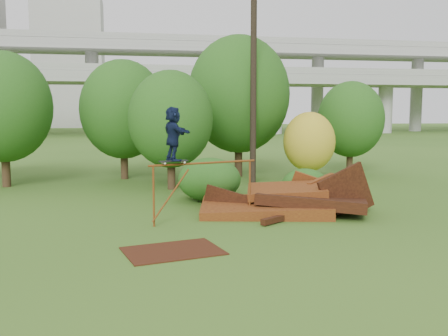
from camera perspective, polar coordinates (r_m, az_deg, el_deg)
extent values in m
plane|color=#2D5116|center=(13.76, 4.87, -7.49)|extent=(240.00, 240.00, 0.00)
cube|color=#43160C|center=(16.40, 4.68, -4.57)|extent=(4.57, 3.34, 0.69)
cube|color=black|center=(16.54, 9.99, -3.71)|extent=(4.03, 3.40, 0.67)
cube|color=#43160C|center=(16.73, 7.16, -2.58)|extent=(2.92, 2.29, 0.54)
cube|color=black|center=(16.74, 13.78, -2.88)|extent=(2.14, 0.44, 2.08)
cube|color=#43160C|center=(17.82, 9.43, -2.55)|extent=(1.40, 0.77, 1.45)
cube|color=black|center=(16.48, 0.28, -3.90)|extent=(1.47, 1.02, 1.09)
cube|color=black|center=(15.37, 6.95, -5.57)|extent=(1.83, 1.39, 0.17)
cube|color=#43160C|center=(17.63, 11.01, -1.37)|extent=(1.32, 1.04, 0.37)
cylinder|color=brown|center=(14.50, -8.04, -3.23)|extent=(0.06, 0.06, 1.77)
cylinder|color=brown|center=(15.88, 2.96, -2.33)|extent=(0.06, 0.06, 1.77)
cylinder|color=brown|center=(15.00, -2.30, 0.57)|extent=(3.38, 1.12, 0.06)
cube|color=black|center=(14.59, -5.78, 0.80)|extent=(0.89, 0.48, 0.03)
cylinder|color=beige|center=(14.39, -6.77, 0.53)|extent=(0.07, 0.05, 0.06)
cylinder|color=beige|center=(14.57, -7.04, 0.60)|extent=(0.07, 0.05, 0.06)
cylinder|color=beige|center=(14.63, -4.53, 0.65)|extent=(0.07, 0.05, 0.06)
cylinder|color=beige|center=(14.80, -4.82, 0.72)|extent=(0.07, 0.05, 0.06)
imported|color=#0F1835|center=(14.53, -5.82, 3.93)|extent=(0.89, 1.52, 1.57)
cube|color=#38180C|center=(12.08, -5.87, -9.40)|extent=(2.54, 2.06, 0.03)
cylinder|color=black|center=(24.04, -23.66, 0.32)|extent=(0.37, 0.37, 1.95)
ellipsoid|color=#1A4312|center=(23.93, -23.94, 6.42)|extent=(4.22, 4.22, 4.86)
cylinder|color=black|center=(25.12, -11.32, 0.87)|extent=(0.36, 0.36, 1.86)
ellipsoid|color=#1A4312|center=(25.01, -11.45, 6.60)|extent=(4.21, 4.21, 4.84)
cylinder|color=black|center=(21.47, -6.04, -0.24)|extent=(0.34, 0.34, 1.65)
ellipsoid|color=#1A4312|center=(21.32, -6.11, 5.58)|extent=(3.60, 3.60, 4.14)
cylinder|color=black|center=(25.58, 1.67, 1.54)|extent=(0.39, 0.39, 2.26)
ellipsoid|color=#1A4312|center=(25.50, 1.69, 8.42)|extent=(5.16, 5.16, 5.93)
cylinder|color=black|center=(23.57, 9.66, -0.46)|extent=(0.29, 0.29, 1.03)
ellipsoid|color=#A58C19|center=(23.44, 9.72, 2.98)|extent=(2.40, 2.40, 2.76)
cylinder|color=black|center=(27.62, 14.16, 1.03)|extent=(0.34, 0.34, 1.60)
ellipsoid|color=#1A4312|center=(27.51, 14.28, 5.42)|extent=(3.51, 3.51, 4.04)
ellipsoid|color=#1A4312|center=(18.51, -1.67, -1.31)|extent=(2.34, 2.16, 1.62)
ellipsoid|color=#1A4312|center=(18.61, 9.23, -1.95)|extent=(1.75, 1.60, 1.24)
cylinder|color=black|center=(22.96, 3.39, 12.13)|extent=(0.28, 0.28, 11.18)
cube|color=gray|center=(73.10, -7.98, 10.05)|extent=(160.00, 9.00, 1.40)
cube|color=gray|center=(79.54, -8.25, 13.36)|extent=(160.00, 9.00, 1.40)
cylinder|color=gray|center=(74.27, -22.03, 6.50)|extent=(2.20, 2.20, 8.00)
cylinder|color=gray|center=(72.95, -7.93, 6.91)|extent=(2.20, 2.20, 8.00)
cylinder|color=gray|center=(76.00, 5.85, 6.92)|extent=(2.20, 2.20, 8.00)
cube|color=#9E9E99|center=(116.02, -17.14, 11.43)|extent=(14.00, 14.00, 28.00)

